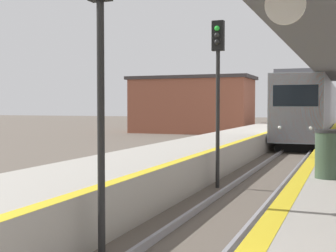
{
  "coord_description": "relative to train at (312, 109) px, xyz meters",
  "views": [
    {
      "loc": [
        2.55,
        -2.2,
        2.5
      ],
      "look_at": [
        -5.65,
        19.01,
        1.52
      ],
      "focal_mm": 50.0,
      "sensor_mm": 36.0,
      "label": 1
    }
  ],
  "objects": [
    {
      "name": "train",
      "position": [
        0.0,
        0.0,
        0.0
      ],
      "size": [
        2.82,
        23.42,
        4.46
      ],
      "color": "black",
      "rests_on": "ground"
    },
    {
      "name": "signal_mid",
      "position": [
        -1.16,
        -22.49,
        1.24
      ],
      "size": [
        0.36,
        0.31,
        5.06
      ],
      "color": "black",
      "rests_on": "ground"
    },
    {
      "name": "station_building",
      "position": [
        -11.02,
        5.0,
        0.35
      ],
      "size": [
        11.32,
        5.42,
        5.21
      ],
      "color": "brown",
      "rests_on": "ground"
    },
    {
      "name": "trash_bin",
      "position": [
        2.19,
        -26.34,
        -0.74
      ],
      "size": [
        0.57,
        0.57,
        0.98
      ],
      "color": "#384C38",
      "rests_on": "platform_right"
    },
    {
      "name": "signal_near",
      "position": [
        -1.16,
        -29.69,
        1.24
      ],
      "size": [
        0.36,
        0.31,
        5.06
      ],
      "color": "black",
      "rests_on": "ground"
    }
  ]
}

